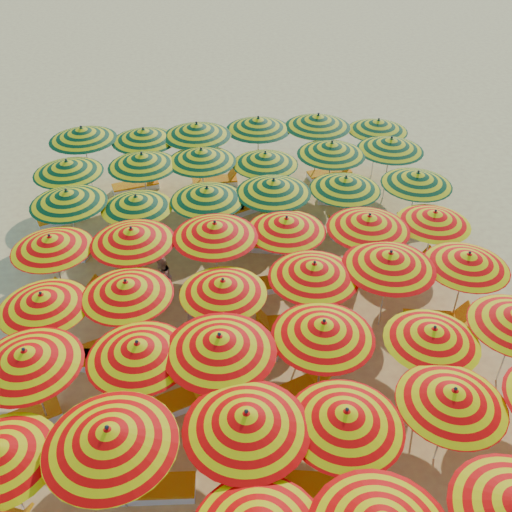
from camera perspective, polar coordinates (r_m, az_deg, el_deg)
The scene contains 69 objects.
ground at distance 16.19m, azimuth 0.23°, elevation -5.59°, with size 120.00×120.00×0.00m, color #F4CC6C.
umbrella_7 at distance 10.91m, azimuth -14.47°, elevation -17.10°, with size 3.20×3.20×2.61m.
umbrella_8 at distance 10.87m, azimuth -0.97°, elevation -16.13°, with size 2.81×2.81×2.55m.
umbrella_9 at distance 11.19m, azimuth 8.97°, elevation -15.71°, with size 2.94×2.94×2.41m.
umbrella_10 at distance 12.09m, azimuth 19.11°, elevation -13.17°, with size 2.25×2.25×2.33m.
umbrella_12 at distance 12.93m, azimuth -21.99°, elevation -9.42°, with size 2.99×2.99×2.43m.
umbrella_13 at distance 12.45m, azimuth -11.71°, elevation -9.20°, with size 2.85×2.85×2.40m.
umbrella_14 at distance 12.14m, azimuth -3.65°, elevation -8.72°, with size 2.75×2.75×2.58m.
umbrella_15 at distance 12.66m, azimuth 6.76°, elevation -7.28°, with size 2.97×2.97×2.46m.
umbrella_16 at distance 13.28m, azimuth 17.30°, elevation -7.54°, with size 2.59×2.59×2.27m.
umbrella_18 at distance 14.37m, azimuth -20.57°, elevation -4.21°, with size 2.68×2.68×2.31m.
umbrella_19 at distance 14.05m, azimuth -12.83°, elevation -3.17°, with size 2.93×2.93×2.39m.
umbrella_20 at distance 13.89m, azimuth -3.31°, elevation -3.09°, with size 2.19×2.19×2.30m.
umbrella_21 at distance 14.24m, azimuth 5.83°, elevation -1.43°, with size 3.02×3.02×2.44m.
umbrella_22 at distance 14.76m, azimuth 13.23°, elevation -0.38°, with size 2.79×2.79×2.54m.
umbrella_23 at distance 15.62m, azimuth 20.42°, elevation -0.39°, with size 2.81×2.81×2.35m.
umbrella_24 at distance 16.23m, azimuth -19.82°, elevation 1.26°, with size 2.84×2.84×2.34m.
umbrella_25 at distance 15.73m, azimuth -12.31°, elevation 2.02°, with size 2.39×2.39×2.45m.
umbrella_26 at distance 15.55m, azimuth -4.12°, elevation 2.64°, with size 3.13×3.13×2.51m.
umbrella_27 at distance 15.94m, azimuth 3.05°, elevation 3.17°, with size 2.78×2.78×2.39m.
umbrella_28 at distance 16.18m, azimuth 11.22°, elevation 3.34°, with size 2.47×2.47×2.48m.
umbrella_29 at distance 17.19m, azimuth 17.40°, elevation 3.69°, with size 2.78×2.78×2.27m.
umbrella_30 at distance 17.98m, azimuth -18.34°, elevation 5.61°, with size 2.37×2.37×2.45m.
umbrella_31 at distance 17.48m, azimuth -11.88°, elevation 5.30°, with size 2.52×2.52×2.28m.
umbrella_32 at distance 17.36m, azimuth -4.91°, elevation 6.19°, with size 2.58×2.58×2.41m.
umbrella_33 at distance 17.57m, azimuth 1.76°, elevation 6.97°, with size 2.82×2.82×2.48m.
umbrella_34 at distance 18.13m, azimuth 8.94°, elevation 7.19°, with size 2.98×2.98×2.38m.
umbrella_35 at distance 18.87m, azimuth 15.83°, elevation 7.47°, with size 2.86×2.86×2.39m.
umbrella_36 at distance 19.78m, azimuth -18.35°, elevation 8.46°, with size 2.95×2.95×2.42m.
umbrella_37 at distance 19.50m, azimuth -11.31°, elevation 9.40°, with size 2.91×2.91×2.46m.
umbrella_38 at distance 19.48m, azimuth -5.48°, elevation 9.98°, with size 2.57×2.57×2.48m.
umbrella_39 at distance 19.40m, azimuth 0.93°, elevation 9.72°, with size 2.56×2.56×2.37m.
umbrella_40 at distance 19.98m, azimuth 7.57°, elevation 10.61°, with size 2.97×2.97×2.50m.
umbrella_41 at distance 20.72m, azimuth 13.33°, elevation 10.82°, with size 2.38×2.38×2.47m.
umbrella_42 at distance 21.69m, azimuth -16.99°, elevation 11.63°, with size 2.71×2.71×2.56m.
umbrella_43 at distance 21.20m, azimuth -11.15°, elevation 11.80°, with size 2.53×2.53×2.49m.
umbrella_44 at distance 21.05m, azimuth -5.94°, elevation 12.45°, with size 2.70×2.70×2.62m.
umbrella_45 at distance 21.54m, azimuth 0.22°, elevation 13.09°, with size 3.20×3.20×2.57m.
umbrella_46 at distance 21.80m, azimuth 6.22°, elevation 13.30°, with size 2.57×2.57×2.61m.
umbrella_47 at distance 22.27m, azimuth 12.11°, elevation 12.66°, with size 2.90×2.90×2.39m.
lounger_5 at distance 12.74m, azimuth -10.44°, elevation -21.86°, with size 1.78×0.74×0.69m.
lounger_6 at distance 12.63m, azimuth 5.41°, elevation -21.97°, with size 1.81×0.91×0.69m.
lounger_8 at distance 14.50m, azimuth -22.51°, elevation -15.06°, with size 1.82×1.18×0.69m.
lounger_9 at distance 13.94m, azimuth -8.17°, elevation -14.32°, with size 1.83×1.12×0.69m.
lounger_10 at distance 14.05m, azimuth 4.09°, elevation -13.37°, with size 1.83×1.16×0.69m.
lounger_11 at distance 15.37m, azimuth -17.34°, elevation -9.85°, with size 1.81×0.89×0.69m.
lounger_12 at distance 15.54m, azimuth -13.69°, elevation -8.41°, with size 1.82×1.18×0.69m.
lounger_13 at distance 15.03m, azimuth -0.70°, elevation -8.94°, with size 1.83×1.12×0.69m.
lounger_14 at distance 15.62m, azimuth 3.03°, elevation -6.83°, with size 1.74×0.60×0.69m.
lounger_15 at distance 16.49m, azimuth 17.64°, elevation -6.13°, with size 1.82×0.93×0.69m.
lounger_16 at distance 17.13m, azimuth -16.96°, elevation -4.07°, with size 1.81×0.89×0.69m.
lounger_17 at distance 16.86m, azimuth -13.47°, elevation -4.12°, with size 1.83×1.14×0.69m.
lounger_18 at distance 16.86m, azimuth 0.96°, elevation -2.89°, with size 1.77×0.72×0.69m.
lounger_19 at distance 18.14m, azimuth 14.73°, elevation -1.02°, with size 1.74×0.61×0.69m.
lounger_20 at distance 19.20m, azimuth -18.93°, elevation 0.42°, with size 1.82×1.01×0.69m.
lounger_21 at distance 18.61m, azimuth -13.00°, elevation 0.36°, with size 1.80×0.83×0.69m.
lounger_22 at distance 18.49m, azimuth 0.17°, elevation 1.18°, with size 1.82×1.00×0.69m.
lounger_23 at distance 19.44m, azimuth 9.69°, elevation 2.57°, with size 1.77×0.71×0.69m.
lounger_24 at distance 20.14m, azimuth 16.11°, elevation 2.88°, with size 1.80×0.84×0.69m.
lounger_25 at distance 20.93m, azimuth -18.89°, elevation 3.66°, with size 1.82×1.18×0.69m.
lounger_26 at distance 20.64m, azimuth -12.29°, elevation 4.43°, with size 1.82×1.03×0.69m.
lounger_27 at distance 20.39m, azimuth -3.45°, elevation 4.85°, with size 1.80×0.85×0.69m.
lounger_28 at distance 20.46m, azimuth -0.61°, elevation 5.05°, with size 1.82×1.23×0.69m.
lounger_29 at distance 21.14m, azimuth 8.41°, elevation 5.75°, with size 1.81×0.90×0.69m.
lounger_30 at distance 22.16m, azimuth -11.83°, elevation 6.90°, with size 1.82×0.96×0.69m.
lounger_31 at distance 22.06m, azimuth -4.03°, elevation 7.48°, with size 1.74×0.62×0.69m.
lounger_32 at distance 22.71m, azimuth 7.45°, elevation 8.17°, with size 1.80×0.85×0.69m.
beachgoer_a at distance 15.28m, azimuth -6.39°, elevation -5.50°, with size 0.50×0.33×1.38m, color tan.
beachgoer_b at distance 16.47m, azimuth -9.34°, elevation -2.16°, with size 0.67×0.52×1.38m, color tan.
Camera 1 is at (-1.64, -11.85, 10.92)m, focal length 40.00 mm.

